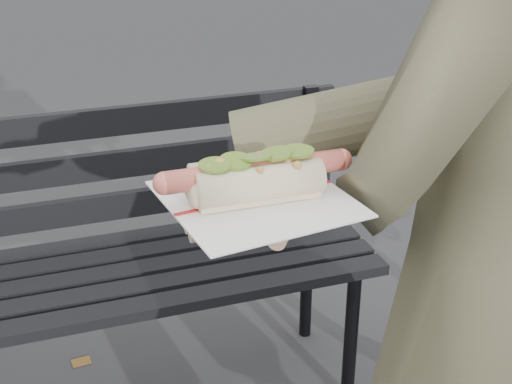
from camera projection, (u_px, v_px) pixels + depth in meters
park_bench at (92, 247)px, 1.96m from camera, size 1.50×0.44×0.88m
person at (485, 291)px, 1.08m from camera, size 0.77×0.66×1.80m
held_hotdog at (389, 125)px, 0.87m from camera, size 0.63×0.31×0.20m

